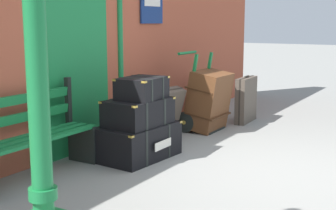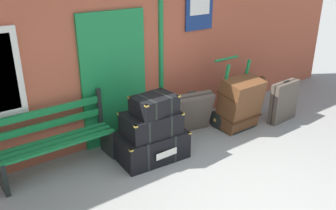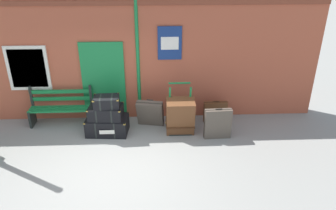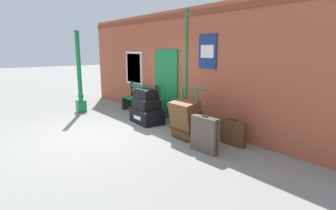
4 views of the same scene
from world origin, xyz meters
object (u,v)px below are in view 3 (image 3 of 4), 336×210
Objects in this scene: porters_trolley at (180,120)px; steamer_trunk_middle at (106,112)px; large_brown_trunk at (180,116)px; suitcase_caramel at (218,124)px; steamer_trunk_base at (108,125)px; platform_bench at (61,108)px; suitcase_oxblood at (215,112)px; suitcase_brown at (150,113)px; steamer_trunk_top at (106,102)px.

steamer_trunk_middle is at bearing -176.66° from porters_trolley.
large_brown_trunk is 0.93m from suitcase_caramel.
steamer_trunk_middle is at bearing -114.87° from steamer_trunk_base.
porters_trolley reaches higher than steamer_trunk_middle.
large_brown_trunk is at bearing -2.74° from steamer_trunk_base.
platform_bench is 3.07m from porters_trolley.
suitcase_caramel is 0.82m from suitcase_oxblood.
steamer_trunk_middle is 1.14m from suitcase_brown.
porters_trolley is 0.26m from large_brown_trunk.
large_brown_trunk is 1.13m from suitcase_oxblood.
steamer_trunk_middle reaches higher than suitcase_oxblood.
suitcase_caramel is at bearing -21.94° from suitcase_brown.
suitcase_caramel is (0.89, -0.43, 0.10)m from porters_trolley.
steamer_trunk_middle reaches higher than suitcase_brown.
suitcase_oxblood is at bearing 5.10° from suitcase_brown.
platform_bench is 1.33× the size of porters_trolley.
steamer_trunk_top is at bearing -161.09° from suitcase_brown.
porters_trolley is at bearing 153.91° from suitcase_caramel.
steamer_trunk_base is 1.12m from suitcase_brown.
platform_bench is 2.56× the size of suitcase_oxblood.
platform_bench is 2.31m from suitcase_brown.
suitcase_brown is (1.06, 0.31, 0.15)m from steamer_trunk_base.
suitcase_oxblood is at bearing -1.08° from platform_bench.
steamer_trunk_top is (0.03, -0.05, 0.66)m from steamer_trunk_base.
steamer_trunk_middle is 2.84m from suitcase_oxblood.
large_brown_trunk is at bearing -28.01° from suitcase_brown.
suitcase_caramel is (2.65, -0.30, -0.50)m from steamer_trunk_top.
porters_trolley is 1.04m from suitcase_oxblood.
steamer_trunk_base is 1.80m from porters_trolley.
suitcase_caramel is at bearing -6.46° from steamer_trunk_top.
large_brown_trunk is 0.84m from suitcase_brown.
porters_trolley reaches higher than suitcase_caramel.
suitcase_oxblood is at bearing 9.39° from steamer_trunk_base.
suitcase_caramel is at bearing -12.68° from platform_bench.
steamer_trunk_top is at bearing -169.55° from suitcase_oxblood.
large_brown_trunk is at bearing 163.55° from suitcase_caramel.
suitcase_oxblood is at bearing 29.23° from large_brown_trunk.
platform_bench is at bearing 155.36° from steamer_trunk_top.
platform_bench is 1.37m from steamer_trunk_base.
steamer_trunk_base is at bearing 172.62° from suitcase_caramel.
suitcase_oxblood is (1.71, 0.15, -0.08)m from suitcase_brown.
steamer_trunk_middle is 2.72m from suitcase_caramel.
steamer_trunk_base is 0.88× the size of porters_trolley.
steamer_trunk_middle is 0.90× the size of large_brown_trunk.
porters_trolley is 0.77m from suitcase_brown.
suitcase_caramel is 1.08× the size of suitcase_brown.
steamer_trunk_top is 1.20m from suitcase_brown.
steamer_trunk_middle is at bearing -170.25° from suitcase_oxblood.
platform_bench is 4.02m from suitcase_caramel.
platform_bench is 1.89× the size of steamer_trunk_middle.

